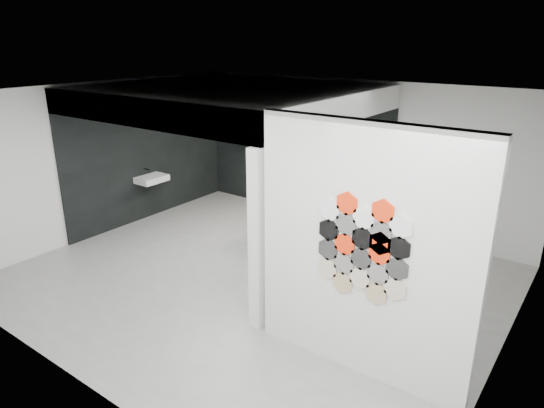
{
  "coord_description": "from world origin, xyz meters",
  "views": [
    {
      "loc": [
        4.18,
        -5.27,
        3.56
      ],
      "look_at": [
        0.1,
        0.3,
        1.15
      ],
      "focal_mm": 32.0,
      "sensor_mm": 36.0,
      "label": 1
    }
  ],
  "objects": [
    {
      "name": "floor",
      "position": [
        0.0,
        0.0,
        -0.01
      ],
      "size": [
        7.0,
        6.0,
        0.01
      ],
      "primitive_type": "cube",
      "color": "gray"
    },
    {
      "name": "partition_panel",
      "position": [
        2.23,
        -1.0,
        1.4
      ],
      "size": [
        2.45,
        0.15,
        2.8
      ],
      "primitive_type": "cube",
      "color": "silver",
      "rests_on": "floor"
    },
    {
      "name": "bay_clad_back",
      "position": [
        -1.3,
        2.97,
        1.18
      ],
      "size": [
        4.4,
        0.04,
        2.35
      ],
      "primitive_type": "cube",
      "color": "black",
      "rests_on": "floor"
    },
    {
      "name": "bay_clad_left",
      "position": [
        -3.47,
        1.0,
        1.18
      ],
      "size": [
        0.04,
        4.0,
        2.35
      ],
      "primitive_type": "cube",
      "color": "black",
      "rests_on": "floor"
    },
    {
      "name": "bulkhead",
      "position": [
        -1.3,
        1.0,
        2.55
      ],
      "size": [
        4.4,
        4.0,
        0.4
      ],
      "primitive_type": "cube",
      "color": "silver",
      "rests_on": "corner_column"
    },
    {
      "name": "corner_column",
      "position": [
        0.82,
        -1.0,
        1.18
      ],
      "size": [
        0.16,
        0.16,
        2.35
      ],
      "primitive_type": "cube",
      "color": "silver",
      "rests_on": "floor"
    },
    {
      "name": "fascia_beam",
      "position": [
        -1.3,
        -0.92,
        2.55
      ],
      "size": [
        4.4,
        0.16,
        0.4
      ],
      "primitive_type": "cube",
      "color": "silver",
      "rests_on": "corner_column"
    },
    {
      "name": "wall_basin",
      "position": [
        -3.24,
        0.8,
        0.85
      ],
      "size": [
        0.4,
        0.6,
        0.12
      ],
      "primitive_type": "cube",
      "color": "silver",
      "rests_on": "bay_clad_left"
    },
    {
      "name": "display_shelf",
      "position": [
        -1.2,
        2.87,
        1.3
      ],
      "size": [
        3.0,
        0.15,
        0.04
      ],
      "primitive_type": "cube",
      "color": "black",
      "rests_on": "bay_clad_back"
    },
    {
      "name": "kitchen_island",
      "position": [
        -0.19,
        1.45,
        0.48
      ],
      "size": [
        1.88,
        1.14,
        1.42
      ],
      "rotation": [
        0.0,
        0.0,
        -0.22
      ],
      "color": "silver",
      "rests_on": "floor"
    },
    {
      "name": "stockpot",
      "position": [
        -2.13,
        2.87,
        1.4
      ],
      "size": [
        0.26,
        0.26,
        0.16
      ],
      "primitive_type": "cylinder",
      "rotation": [
        0.0,
        0.0,
        -0.39
      ],
      "color": "black",
      "rests_on": "display_shelf"
    },
    {
      "name": "kettle",
      "position": [
        -0.44,
        2.87,
        1.4
      ],
      "size": [
        0.25,
        0.25,
        0.17
      ],
      "primitive_type": "ellipsoid",
      "rotation": [
        0.0,
        0.0,
        -0.29
      ],
      "color": "black",
      "rests_on": "display_shelf"
    },
    {
      "name": "glass_bowl",
      "position": [
        0.15,
        2.87,
        1.37
      ],
      "size": [
        0.18,
        0.18,
        0.1
      ],
      "primitive_type": "cylinder",
      "rotation": [
        0.0,
        0.0,
        0.3
      ],
      "color": "gray",
      "rests_on": "display_shelf"
    },
    {
      "name": "glass_vase",
      "position": [
        0.15,
        2.87,
        1.4
      ],
      "size": [
        0.15,
        0.15,
        0.16
      ],
      "primitive_type": "cylinder",
      "rotation": [
        0.0,
        0.0,
        0.41
      ],
      "color": "gray",
      "rests_on": "display_shelf"
    },
    {
      "name": "bottle_dark",
      "position": [
        -1.75,
        2.87,
        1.39
      ],
      "size": [
        0.06,
        0.06,
        0.15
      ],
      "primitive_type": "cylinder",
      "rotation": [
        0.0,
        0.0,
        0.0
      ],
      "color": "black",
      "rests_on": "display_shelf"
    },
    {
      "name": "utensil_cup",
      "position": [
        -1.78,
        2.87,
        1.37
      ],
      "size": [
        0.11,
        0.11,
        0.11
      ],
      "primitive_type": "cylinder",
      "rotation": [
        0.0,
        0.0,
        -0.36
      ],
      "color": "black",
      "rests_on": "display_shelf"
    },
    {
      "name": "hex_tile_cluster",
      "position": [
        2.26,
        -1.09,
        1.5
      ],
      "size": [
        1.04,
        0.02,
        1.16
      ],
      "color": "beige",
      "rests_on": "partition_panel"
    }
  ]
}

